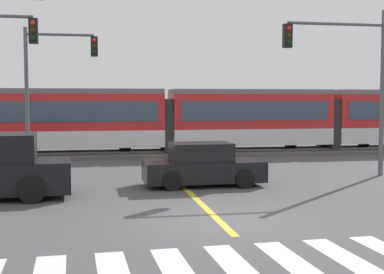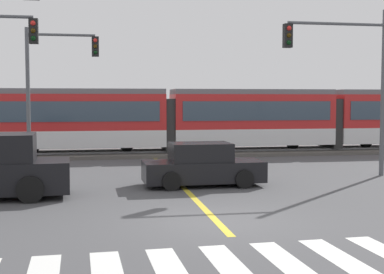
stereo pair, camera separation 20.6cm
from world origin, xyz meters
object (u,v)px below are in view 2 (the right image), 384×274
(traffic_light_far_left, at_px, (52,75))
(traffic_light_mid_right, at_px, (351,68))
(light_rail_tram, at_px, (251,117))
(sedan_crossing, at_px, (202,166))

(traffic_light_far_left, bearing_deg, traffic_light_mid_right, -24.32)
(light_rail_tram, xyz_separation_m, traffic_light_mid_right, (1.23, -9.56, 2.23))
(traffic_light_far_left, distance_m, traffic_light_mid_right, 12.97)
(light_rail_tram, relative_size, sedan_crossing, 6.61)
(light_rail_tram, height_order, traffic_light_mid_right, traffic_light_mid_right)
(light_rail_tram, distance_m, sedan_crossing, 11.95)
(light_rail_tram, xyz_separation_m, traffic_light_far_left, (-10.58, -4.22, 2.10))
(sedan_crossing, xyz_separation_m, traffic_light_far_left, (-5.65, 6.58, 3.44))
(light_rail_tram, height_order, traffic_light_far_left, traffic_light_far_left)
(traffic_light_mid_right, bearing_deg, sedan_crossing, -168.64)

